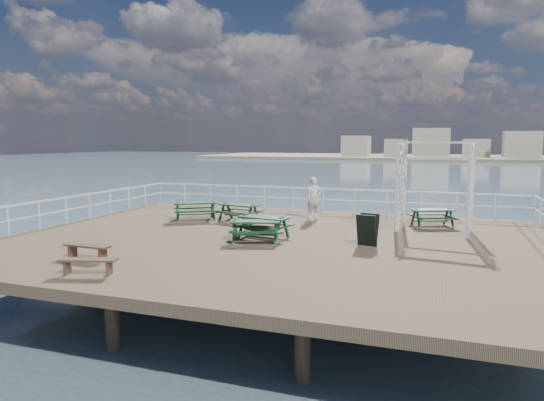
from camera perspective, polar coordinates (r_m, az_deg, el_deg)
The scene contains 13 objects.
ground at distance 16.52m, azimuth 0.48°, elevation -4.99°, with size 18.00×14.00×0.30m, color brown.
sea_backdrop at distance 149.58m, azimuth 22.27°, elevation 5.07°, with size 300.00×300.00×9.20m.
railing at distance 18.78m, azimuth 2.82°, elevation -0.37°, with size 17.77×13.76×1.10m.
picnic_table_a at distance 20.45m, azimuth -9.01°, elevation -0.78°, with size 2.22×2.12×0.85m.
picnic_table_b at distance 19.95m, azimuth -3.90°, elevation -1.00°, with size 1.86×1.61×0.79m.
picnic_table_c at distance 19.71m, azimuth 18.36°, elevation -1.50°, with size 1.94×1.78×0.76m.
picnic_table_d at distance 15.92m, azimuth -2.01°, elevation -3.06°, with size 1.94×1.74×0.79m.
picnic_table_e at distance 16.52m, azimuth -1.00°, elevation -2.60°, with size 1.91×1.64×0.83m.
flat_bench_near at distance 12.86m, azimuth -20.84°, elevation -6.88°, with size 1.45×0.73×0.41m.
flat_bench_far at distance 14.55m, azimuth -20.92°, elevation -5.29°, with size 1.43×0.38×0.41m.
trellis_arbor at distance 18.43m, azimuth 18.57°, elevation 0.95°, with size 2.80×1.76×3.28m.
sandwich_board at distance 15.56m, azimuth 11.17°, elevation -3.44°, with size 0.71×0.58×1.03m.
person at distance 20.46m, azimuth 4.96°, elevation 0.26°, with size 0.65×0.43×1.78m, color silver.
Camera 1 is at (5.23, -15.29, 3.30)m, focal length 32.00 mm.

